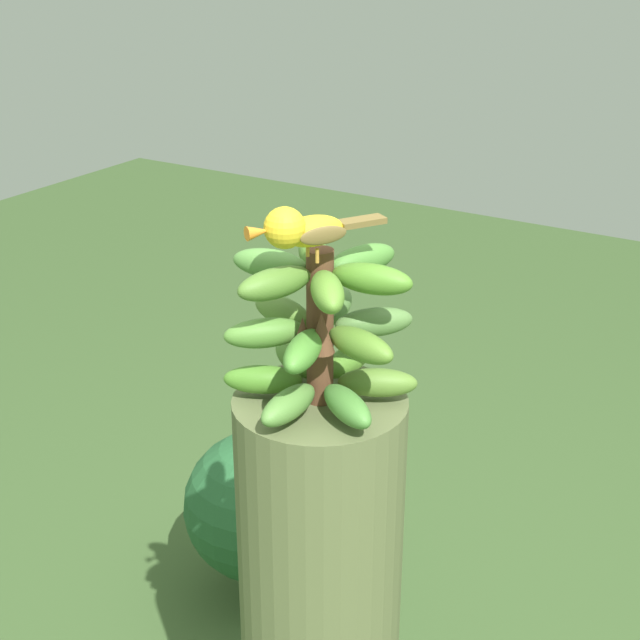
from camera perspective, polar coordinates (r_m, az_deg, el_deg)
The scene contains 3 objects.
banana_bunch at distance 1.28m, azimuth -0.02°, elevation -0.48°, with size 0.28×0.27×0.23m.
perched_bird at distance 1.18m, azimuth -1.18°, elevation 5.58°, with size 0.18×0.12×0.08m.
tropical_shrub at distance 2.36m, azimuth -3.73°, elevation -11.27°, with size 0.38×0.38×0.48m.
Camera 1 is at (1.00, 0.61, 1.64)m, focal length 52.18 mm.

